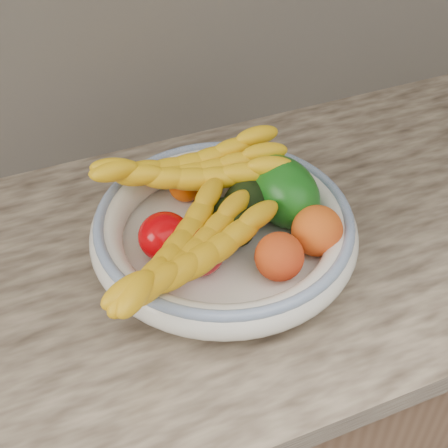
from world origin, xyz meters
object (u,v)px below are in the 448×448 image
fruit_bowl (224,230)px  banana_bunch_back (191,174)px  green_mango (283,191)px  banana_bunch_front (188,258)px

fruit_bowl → banana_bunch_back: size_ratio=1.24×
fruit_bowl → green_mango: (0.10, 0.02, 0.03)m
fruit_bowl → banana_bunch_front: (-0.08, -0.06, 0.03)m
banana_bunch_front → green_mango: bearing=-9.5°
banana_bunch_back → banana_bunch_front: size_ratio=1.00×
green_mango → banana_bunch_back: (-0.12, 0.08, 0.01)m
green_mango → banana_bunch_front: (-0.18, -0.08, 0.01)m
fruit_bowl → banana_bunch_back: banana_bunch_back is taller
green_mango → banana_bunch_front: bearing=-164.8°
banana_bunch_front → banana_bunch_back: bearing=34.4°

